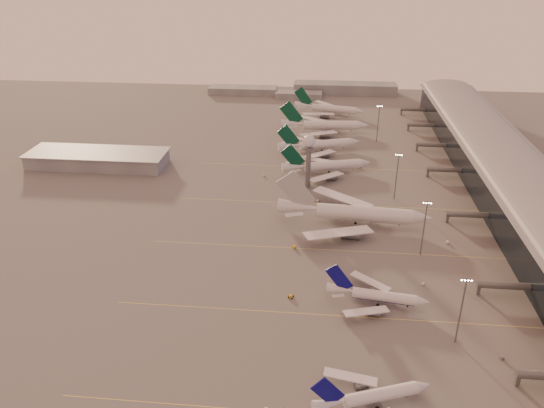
{
  "coord_description": "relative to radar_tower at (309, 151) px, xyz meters",
  "views": [
    {
      "loc": [
        11.6,
        -142.15,
        116.49
      ],
      "look_at": [
        -10.17,
        77.92,
        9.56
      ],
      "focal_mm": 35.0,
      "sensor_mm": 36.0,
      "label": 1
    }
  ],
  "objects": [
    {
      "name": "mast_a",
      "position": [
        53.0,
        -120.0,
        -7.21
      ],
      "size": [
        3.6,
        0.56,
        25.0
      ],
      "color": "#5A5D62",
      "rests_on": "ground"
    },
    {
      "name": "gsv_tug_hangar",
      "position": [
        29.1,
        30.91,
        -20.38
      ],
      "size": [
        4.08,
        2.72,
        1.1
      ],
      "color": "gold",
      "rests_on": "ground"
    },
    {
      "name": "greentail_b",
      "position": [
        5.36,
        56.45,
        -17.45
      ],
      "size": [
        52.36,
        41.57,
        19.81
      ],
      "color": "silver",
      "rests_on": "ground"
    },
    {
      "name": "terminal",
      "position": [
        102.88,
        -9.91,
        -10.43
      ],
      "size": [
        57.0,
        362.0,
        23.04
      ],
      "color": "black",
      "rests_on": "ground"
    },
    {
      "name": "gsv_tug_mid",
      "position": [
        -2.32,
        -101.06,
        -20.38
      ],
      "size": [
        4.42,
        3.44,
        1.11
      ],
      "color": "gold",
      "rests_on": "ground"
    },
    {
      "name": "gsv_truck_c",
      "position": [
        -2.97,
        -64.82,
        -19.66
      ],
      "size": [
        5.88,
        6.1,
        2.52
      ],
      "color": "gold",
      "rests_on": "ground"
    },
    {
      "name": "hangar",
      "position": [
        -125.0,
        20.0,
        -16.63
      ],
      "size": [
        82.0,
        27.0,
        8.5
      ],
      "color": "slate",
      "rests_on": "ground"
    },
    {
      "name": "radar_tower",
      "position": [
        0.0,
        0.0,
        0.0
      ],
      "size": [
        6.4,
        6.4,
        31.1
      ],
      "color": "#5A5D62",
      "rests_on": "ground"
    },
    {
      "name": "ground",
      "position": [
        -5.0,
        -120.0,
        -20.95
      ],
      "size": [
        700.0,
        700.0,
        0.0
      ],
      "primitive_type": "plane",
      "color": "#565353",
      "rests_on": "ground"
    },
    {
      "name": "mast_b",
      "position": [
        50.0,
        -65.0,
        -7.21
      ],
      "size": [
        3.6,
        0.56,
        25.0
      ],
      "color": "#5A5D62",
      "rests_on": "ground"
    },
    {
      "name": "gsv_tug_far",
      "position": [
        5.8,
        -17.92,
        -20.38
      ],
      "size": [
        4.05,
        4.49,
        1.1
      ],
      "color": "silver",
      "rests_on": "ground"
    },
    {
      "name": "mast_c",
      "position": [
        45.0,
        -10.0,
        -7.21
      ],
      "size": [
        3.6,
        0.56,
        25.0
      ],
      "color": "#5A5D62",
      "rests_on": "ground"
    },
    {
      "name": "greentail_c",
      "position": [
        8.26,
        95.97,
        -16.97
      ],
      "size": [
        62.0,
        49.92,
        22.51
      ],
      "color": "silver",
      "rests_on": "ground"
    },
    {
      "name": "mast_d",
      "position": [
        43.0,
        80.0,
        -7.21
      ],
      "size": [
        3.6,
        0.56,
        25.0
      ],
      "color": "#5A5D62",
      "rests_on": "ground"
    },
    {
      "name": "gsv_truck_a",
      "position": [
        -5.21,
        -154.84,
        -19.89
      ],
      "size": [
        5.38,
        2.64,
        2.08
      ],
      "color": "silver",
      "rests_on": "ground"
    },
    {
      "name": "greentail_d",
      "position": [
        11.06,
        140.94,
        -17.41
      ],
      "size": [
        54.21,
        43.29,
        20.01
      ],
      "color": "silver",
      "rests_on": "ground"
    },
    {
      "name": "greentail_a",
      "position": [
        10.07,
        21.16,
        -17.55
      ],
      "size": [
        51.41,
        40.92,
        19.22
      ],
      "color": "silver",
      "rests_on": "ground"
    },
    {
      "name": "widebody_white",
      "position": [
        22.81,
        -40.58,
        -16.59
      ],
      "size": [
        71.54,
        57.15,
        25.15
      ],
      "color": "silver",
      "rests_on": "ground"
    },
    {
      "name": "gsv_truck_b",
      "position": [
        47.97,
        -87.98,
        -19.94
      ],
      "size": [
        5.14,
        2.53,
        1.99
      ],
      "color": "silver",
      "rests_on": "ground"
    },
    {
      "name": "narrowbody_mid",
      "position": [
        28.72,
        -101.63,
        -17.99
      ],
      "size": [
        37.26,
        29.55,
        14.6
      ],
      "color": "silver",
      "rests_on": "ground"
    },
    {
      "name": "taxiway_markings",
      "position": [
        25.0,
        -64.0,
        -20.94
      ],
      "size": [
        180.0,
        185.25,
        0.02
      ],
      "color": "#E8D151",
      "rests_on": "ground"
    },
    {
      "name": "gsv_truck_d",
      "position": [
        -25.16,
        13.72,
        -19.75
      ],
      "size": [
        4.26,
        6.14,
        2.34
      ],
      "color": "silver",
      "rests_on": "ground"
    },
    {
      "name": "gsv_catering_a",
      "position": [
        66.06,
        -126.89,
        -18.93
      ],
      "size": [
        5.35,
        3.53,
        4.04
      ],
      "color": "slate",
      "rests_on": "ground"
    },
    {
      "name": "distant_horizon",
      "position": [
        -2.38,
        205.14,
        -17.06
      ],
      "size": [
        165.0,
        37.5,
        9.0
      ],
      "color": "slate",
      "rests_on": "ground"
    },
    {
      "name": "narrowbody_near",
      "position": [
        23.73,
        -150.03,
        -18.09
      ],
      "size": [
        34.58,
        27.1,
        14.1
      ],
      "color": "silver",
      "rests_on": "ground"
    },
    {
      "name": "gsv_catering_b",
      "position": [
        63.41,
        -54.49,
        -18.67
      ],
      "size": [
        6.08,
        4.45,
        4.57
      ],
      "color": "silver",
      "rests_on": "ground"
    }
  ]
}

